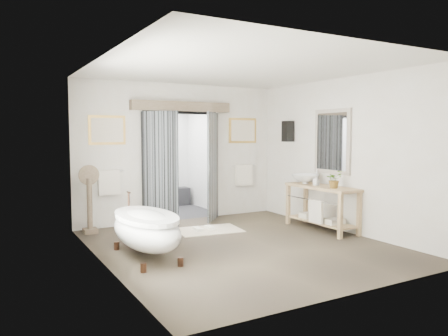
{
  "coord_description": "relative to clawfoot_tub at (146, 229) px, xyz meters",
  "views": [
    {
      "loc": [
        -3.74,
        -6.05,
        1.86
      ],
      "look_at": [
        0.0,
        0.6,
        1.25
      ],
      "focal_mm": 35.0,
      "sensor_mm": 36.0,
      "label": 1
    }
  ],
  "objects": [
    {
      "name": "back_wall_dressing",
      "position": [
        1.61,
        2.21,
        1.12
      ],
      "size": [
        3.82,
        0.71,
        2.52
      ],
      "color": "black",
      "rests_on": "ground_plane"
    },
    {
      "name": "soap_bottle_a",
      "position": [
        3.54,
        0.28,
        0.51
      ],
      "size": [
        0.1,
        0.1,
        0.2
      ],
      "primitive_type": "imported",
      "rotation": [
        0.0,
        0.0,
        0.12
      ],
      "color": "gray",
      "rests_on": "vanity"
    },
    {
      "name": "slippers",
      "position": [
        1.57,
        1.21,
        -0.4
      ],
      "size": [
        0.38,
        0.29,
        0.05
      ],
      "color": "white",
      "rests_on": "rug"
    },
    {
      "name": "ground_plane",
      "position": [
        1.61,
        -0.11,
        -0.44
      ],
      "size": [
        5.0,
        5.0,
        0.0
      ],
      "primitive_type": "plane",
      "color": "#4E4332"
    },
    {
      "name": "pedestal_mirror",
      "position": [
        -0.37,
        2.05,
        0.11
      ],
      "size": [
        0.38,
        0.24,
        1.28
      ],
      "color": "#74604D",
      "rests_on": "ground_plane"
    },
    {
      "name": "plant",
      "position": [
        3.55,
        -0.2,
        0.58
      ],
      "size": [
        0.32,
        0.28,
        0.33
      ],
      "primitive_type": "imported",
      "rotation": [
        0.0,
        0.0,
        0.09
      ],
      "color": "gray",
      "rests_on": "vanity"
    },
    {
      "name": "basin",
      "position": [
        3.54,
        0.59,
        0.51
      ],
      "size": [
        0.72,
        0.72,
        0.19
      ],
      "primitive_type": "imported",
      "rotation": [
        0.0,
        0.0,
        0.36
      ],
      "color": "white",
      "rests_on": "vanity"
    },
    {
      "name": "soap_bottle_b",
      "position": [
        3.59,
        0.88,
        0.5
      ],
      "size": [
        0.16,
        0.16,
        0.17
      ],
      "primitive_type": "imported",
      "rotation": [
        0.0,
        0.0,
        0.26
      ],
      "color": "gray",
      "rests_on": "vanity"
    },
    {
      "name": "shower_room",
      "position": [
        1.61,
        3.89,
        0.47
      ],
      "size": [
        2.22,
        2.01,
        2.51
      ],
      "color": "#262628",
      "rests_on": "ground_plane"
    },
    {
      "name": "vanity",
      "position": [
        3.56,
        0.16,
        0.07
      ],
      "size": [
        0.57,
        1.6,
        0.85
      ],
      "color": "tan",
      "rests_on": "ground_plane"
    },
    {
      "name": "room_shell",
      "position": [
        1.58,
        -0.23,
        1.42
      ],
      "size": [
        4.52,
        5.02,
        2.91
      ],
      "color": "silver",
      "rests_on": "ground_plane"
    },
    {
      "name": "clawfoot_tub",
      "position": [
        0.0,
        0.0,
        0.0
      ],
      "size": [
        0.82,
        1.84,
        0.9
      ],
      "color": "#3C2419",
      "rests_on": "ground_plane"
    },
    {
      "name": "rug",
      "position": [
        1.66,
        1.17,
        -0.43
      ],
      "size": [
        1.29,
        0.94,
        0.01
      ],
      "primitive_type": "cube",
      "rotation": [
        0.0,
        0.0,
        -0.12
      ],
      "color": "beige",
      "rests_on": "ground_plane"
    }
  ]
}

